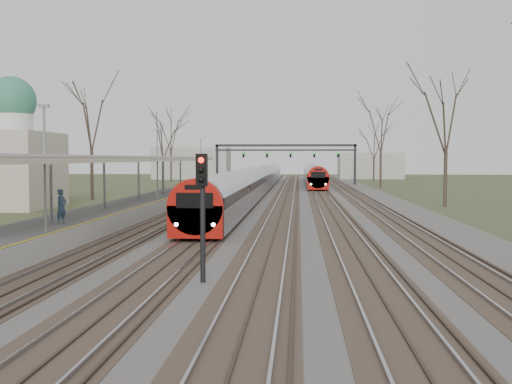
% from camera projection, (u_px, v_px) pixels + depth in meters
% --- Properties ---
extents(track_bed, '(24.00, 160.00, 0.22)m').
position_uv_depth(track_bed, '(280.00, 196.00, 65.54)').
color(track_bed, '#474442').
rests_on(track_bed, ground).
extents(platform, '(3.50, 69.00, 1.00)m').
position_uv_depth(platform, '(150.00, 204.00, 48.70)').
color(platform, '#9E9B93').
rests_on(platform, ground).
extents(canopy, '(4.10, 50.00, 3.11)m').
position_uv_depth(canopy, '(135.00, 159.00, 44.02)').
color(canopy, slate).
rests_on(canopy, platform).
extents(signal_gantry, '(21.00, 0.59, 6.08)m').
position_uv_depth(signal_gantry, '(286.00, 152.00, 95.17)').
color(signal_gantry, black).
rests_on(signal_gantry, ground).
extents(tree_west_far, '(5.50, 5.50, 11.33)m').
position_uv_depth(tree_west_far, '(91.00, 115.00, 59.30)').
color(tree_west_far, '#2D231C').
rests_on(tree_west_far, ground).
extents(tree_east_far, '(5.00, 5.00, 10.30)m').
position_uv_depth(tree_east_far, '(446.00, 117.00, 51.30)').
color(tree_east_far, '#2D231C').
rests_on(tree_east_far, ground).
extents(train_near, '(2.62, 90.21, 3.05)m').
position_uv_depth(train_near, '(258.00, 180.00, 73.83)').
color(train_near, '#A9ABB3').
rests_on(train_near, ground).
extents(train_far, '(2.62, 45.21, 3.05)m').
position_uv_depth(train_far, '(314.00, 175.00, 97.19)').
color(train_far, '#A9ABB3').
rests_on(train_far, ground).
extents(passenger, '(0.55, 0.67, 1.59)m').
position_uv_depth(passenger, '(61.00, 207.00, 28.58)').
color(passenger, '#344B65').
rests_on(passenger, platform).
extents(signal_post, '(0.35, 0.45, 4.10)m').
position_uv_depth(signal_post, '(202.00, 198.00, 19.71)').
color(signal_post, black).
rests_on(signal_post, ground).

